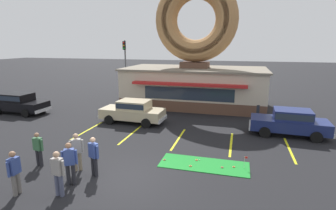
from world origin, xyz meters
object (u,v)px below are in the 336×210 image
Objects in this scene: pedestrian_blue_sweater_man at (14,171)px; putting_flag_pin at (245,159)px; car_navy at (290,121)px; golf_ball at (200,160)px; pedestrian_beanie_man at (58,171)px; pedestrian_crossing_woman at (70,162)px; car_champagne at (133,110)px; traffic_light_pole at (125,60)px; pedestrian_hooded_kid at (38,148)px; trash_bin at (258,110)px; pedestrian_leather_jacket_man at (77,150)px; pedestrian_clipboard_woman at (94,155)px; car_black at (19,102)px.

putting_flag_pin is at bearing 28.19° from pedestrian_blue_sweater_man.
putting_flag_pin is 5.92m from car_navy.
car_navy is (4.69, 5.04, 0.82)m from golf_ball.
pedestrian_beanie_man reaches higher than car_navy.
car_champagne is at bearing 96.16° from pedestrian_crossing_woman.
car_champagne is 2.71× the size of pedestrian_blue_sweater_man.
traffic_light_pole is (-6.10, 18.81, 2.73)m from pedestrian_crossing_woman.
car_navy is 14.43m from pedestrian_blue_sweater_man.
pedestrian_blue_sweater_man is at bearing -142.83° from golf_ball.
pedestrian_blue_sweater_man is at bearing -67.93° from pedestrian_hooded_kid.
putting_flag_pin is 0.56× the size of trash_bin.
car_champagne is 7.36m from pedestrian_leather_jacket_man.
car_navy is 2.72× the size of pedestrian_clipboard_woman.
pedestrian_beanie_man reaches higher than car_champagne.
pedestrian_crossing_woman is 0.30× the size of traffic_light_pole.
traffic_light_pole is (-15.33, 10.30, 2.84)m from car_navy.
car_black is 2.72× the size of pedestrian_blue_sweater_man.
pedestrian_crossing_woman is 14.51m from trash_bin.
pedestrian_crossing_woman reaches higher than car_champagne.
car_navy is 12.56m from pedestrian_crossing_woman.
pedestrian_crossing_woman is 19.96m from traffic_light_pole.
car_champagne is at bearing 93.62° from pedestrian_leather_jacket_man.
golf_ball is 0.02× the size of pedestrian_crossing_woman.
trash_bin is at bearing 58.29° from pedestrian_crossing_woman.
pedestrian_hooded_kid reaches higher than putting_flag_pin.
traffic_light_pole is (4.57, 10.34, 2.84)m from car_black.
car_black is (-17.28, 5.25, 0.43)m from putting_flag_pin.
pedestrian_blue_sweater_man reaches higher than putting_flag_pin.
traffic_light_pole is at bearing 107.71° from pedestrian_leather_jacket_man.
pedestrian_blue_sweater_man is (-6.05, -4.59, 0.89)m from golf_ball.
trash_bin is at bearing 60.06° from pedestrian_beanie_man.
pedestrian_clipboard_woman is (1.42, -7.57, 0.07)m from car_champagne.
traffic_light_pole reaches higher than pedestrian_blue_sweater_man.
trash_bin reaches higher than golf_ball.
pedestrian_hooded_kid is 0.90× the size of pedestrian_crossing_woman.
car_black is 13.51m from pedestrian_clipboard_woman.
putting_flag_pin is 0.12× the size of car_champagne.
car_navy reaches higher than trash_bin.
car_champagne reaches higher than putting_flag_pin.
trash_bin is (-1.61, 3.83, -0.37)m from car_navy.
pedestrian_crossing_woman is at bearing -142.66° from golf_ball.
traffic_light_pole is at bearing 129.19° from putting_flag_pin.
pedestrian_blue_sweater_man reaches higher than car_black.
golf_ball is at bearing 19.27° from pedestrian_hooded_kid.
car_black is at bearing -168.08° from trash_bin.
pedestrian_crossing_woman is (2.39, -1.04, 0.11)m from pedestrian_hooded_kid.
pedestrian_hooded_kid is at bearing -166.36° from putting_flag_pin.
pedestrian_beanie_man is (10.74, -9.26, 0.09)m from car_black.
car_black is 2.71× the size of pedestrian_leather_jacket_man.
pedestrian_beanie_man reaches higher than car_black.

